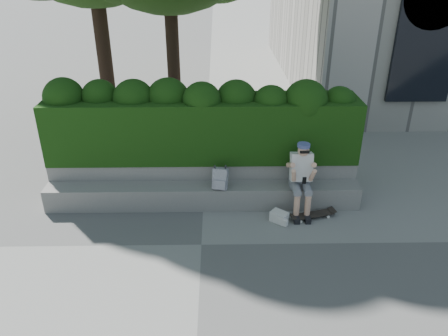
{
  "coord_description": "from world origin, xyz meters",
  "views": [
    {
      "loc": [
        0.28,
        -6.02,
        4.49
      ],
      "look_at": [
        0.4,
        1.0,
        0.95
      ],
      "focal_mm": 35.0,
      "sensor_mm": 36.0,
      "label": 1
    }
  ],
  "objects_px": {
    "skateboard": "(313,215)",
    "backpack_ground": "(279,217)",
    "person": "(301,175)",
    "backpack_plaid": "(220,179)"
  },
  "relations": [
    {
      "from": "skateboard",
      "to": "backpack_plaid",
      "type": "xyz_separation_m",
      "value": [
        -1.72,
        0.36,
        0.58
      ]
    },
    {
      "from": "backpack_plaid",
      "to": "person",
      "type": "bearing_deg",
      "value": 13.13
    },
    {
      "from": "skateboard",
      "to": "backpack_plaid",
      "type": "relative_size",
      "value": 2.04
    },
    {
      "from": "person",
      "to": "skateboard",
      "type": "height_order",
      "value": "person"
    },
    {
      "from": "person",
      "to": "backpack_ground",
      "type": "height_order",
      "value": "person"
    },
    {
      "from": "person",
      "to": "backpack_ground",
      "type": "distance_m",
      "value": 0.87
    },
    {
      "from": "skateboard",
      "to": "backpack_ground",
      "type": "distance_m",
      "value": 0.65
    },
    {
      "from": "person",
      "to": "skateboard",
      "type": "xyz_separation_m",
      "value": [
        0.22,
        -0.28,
        -0.68
      ]
    },
    {
      "from": "person",
      "to": "backpack_plaid",
      "type": "relative_size",
      "value": 3.45
    },
    {
      "from": "backpack_plaid",
      "to": "skateboard",
      "type": "bearing_deg",
      "value": 4.43
    }
  ]
}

